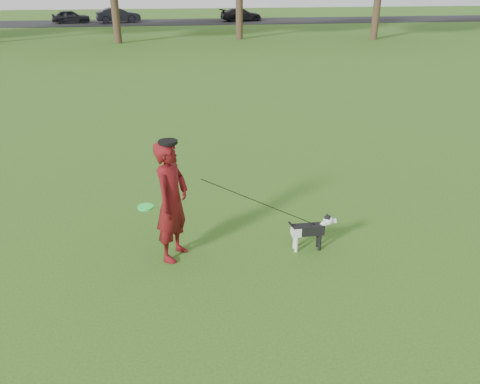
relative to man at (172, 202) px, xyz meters
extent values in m
plane|color=#285116|center=(0.87, 0.35, -0.93)|extent=(120.00, 120.00, 0.00)
cube|color=black|center=(0.87, 40.35, -0.92)|extent=(120.00, 7.00, 0.02)
imported|color=#570C0E|center=(0.00, 0.00, 0.00)|extent=(0.71, 0.81, 1.86)
cube|color=black|center=(2.06, -0.11, -0.58)|extent=(0.50, 0.15, 0.16)
cube|color=silver|center=(1.87, -0.11, -0.59)|extent=(0.14, 0.16, 0.15)
cylinder|color=silver|center=(1.87, -0.16, -0.79)|extent=(0.05, 0.05, 0.27)
cylinder|color=silver|center=(1.87, -0.06, -0.79)|extent=(0.05, 0.05, 0.27)
cylinder|color=black|center=(2.25, -0.16, -0.79)|extent=(0.05, 0.05, 0.27)
cylinder|color=black|center=(2.25, -0.06, -0.79)|extent=(0.05, 0.05, 0.27)
cylinder|color=silver|center=(2.29, -0.11, -0.54)|extent=(0.16, 0.10, 0.18)
sphere|color=silver|center=(2.38, -0.11, -0.44)|extent=(0.15, 0.15, 0.15)
sphere|color=black|center=(2.37, -0.11, -0.41)|extent=(0.12, 0.12, 0.12)
cube|color=silver|center=(2.46, -0.11, -0.45)|extent=(0.10, 0.06, 0.05)
sphere|color=black|center=(2.51, -0.11, -0.45)|extent=(0.03, 0.03, 0.03)
cone|color=black|center=(2.37, -0.15, -0.36)|extent=(0.05, 0.05, 0.06)
cone|color=black|center=(2.37, -0.07, -0.36)|extent=(0.05, 0.05, 0.06)
cylinder|color=black|center=(1.82, -0.11, -0.52)|extent=(0.17, 0.03, 0.23)
cylinder|color=black|center=(2.24, -0.11, -0.53)|extent=(0.11, 0.11, 0.02)
imported|color=black|center=(-8.55, 40.35, -0.35)|extent=(3.52, 1.98, 1.13)
imported|color=black|center=(-4.37, 40.35, -0.27)|extent=(4.11, 2.20, 1.29)
imported|color=black|center=(6.98, 40.35, -0.34)|extent=(4.13, 2.22, 1.14)
cylinder|color=#20FF49|center=(-0.38, -0.10, -0.01)|extent=(0.23, 0.23, 0.02)
cylinder|color=black|center=(0.00, 0.00, 0.92)|extent=(0.27, 0.27, 0.04)
cylinder|color=#38281C|center=(-3.13, 25.85, 1.17)|extent=(0.48, 0.48, 4.20)
cylinder|color=#38281C|center=(13.87, 25.35, 1.48)|extent=(0.48, 0.48, 4.83)
camera|label=1|loc=(0.10, -6.23, 3.01)|focal=35.00mm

